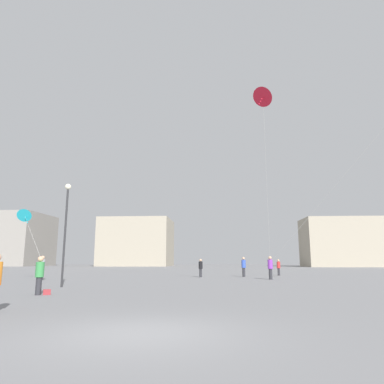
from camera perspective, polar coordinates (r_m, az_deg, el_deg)
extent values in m
plane|color=slate|center=(8.07, -8.36, -21.46)|extent=(300.00, 300.00, 0.00)
cylinder|color=#2D2D33|center=(17.61, -23.32, -13.64)|extent=(0.25, 0.25, 0.77)
cylinder|color=#388C47|center=(17.58, -23.14, -11.32)|extent=(0.37, 0.37, 0.67)
sphere|color=tan|center=(17.58, -23.03, -9.83)|extent=(0.25, 0.25, 0.25)
cylinder|color=#2D2D33|center=(34.23, 8.28, -12.58)|extent=(0.27, 0.27, 0.82)
cylinder|color=#3351B7|center=(34.21, 8.24, -11.29)|extent=(0.39, 0.39, 0.72)
sphere|color=tan|center=(34.21, 8.22, -10.47)|extent=(0.27, 0.27, 0.27)
cylinder|color=#2D2D33|center=(30.64, -22.91, -12.05)|extent=(0.28, 0.28, 0.85)
cylinder|color=gray|center=(30.62, -22.80, -10.57)|extent=(0.41, 0.41, 0.74)
sphere|color=tan|center=(30.62, -22.73, -9.63)|extent=(0.28, 0.28, 0.28)
cylinder|color=#2D2D33|center=(37.77, 13.70, -12.30)|extent=(0.24, 0.24, 0.73)
cylinder|color=red|center=(37.76, 13.66, -11.26)|extent=(0.35, 0.35, 0.63)
sphere|color=tan|center=(37.76, 13.63, -10.60)|extent=(0.24, 0.24, 0.24)
cylinder|color=#2D2D33|center=(33.29, 1.39, -12.81)|extent=(0.24, 0.24, 0.75)
cylinder|color=black|center=(33.28, 1.38, -11.61)|extent=(0.36, 0.36, 0.65)
sphere|color=tan|center=(33.28, 1.38, -10.84)|extent=(0.24, 0.24, 0.24)
cylinder|color=#2D2D33|center=(29.87, 12.45, -12.70)|extent=(0.27, 0.27, 0.84)
cylinder|color=purple|center=(29.85, 12.39, -11.20)|extent=(0.40, 0.40, 0.73)
sphere|color=tan|center=(29.85, 12.35, -10.24)|extent=(0.27, 0.27, 0.27)
cone|color=#1EB2C6|center=(31.80, -25.21, -3.35)|extent=(1.28, 0.98, 1.03)
sphere|color=#1EB2C6|center=(31.67, -25.08, -3.72)|extent=(0.10, 0.10, 0.10)
sphere|color=#1EB2C6|center=(31.54, -24.94, -4.09)|extent=(0.10, 0.10, 0.10)
sphere|color=#1EB2C6|center=(31.42, -24.81, -4.46)|extent=(0.10, 0.10, 0.10)
cylinder|color=silver|center=(31.15, -24.03, -6.82)|extent=(1.88, 0.16, 3.80)
cone|color=red|center=(23.47, 11.28, 14.74)|extent=(1.58, 1.57, 1.12)
sphere|color=red|center=(23.28, 11.08, 14.38)|extent=(0.10, 0.10, 0.10)
sphere|color=red|center=(23.09, 10.87, 14.02)|extent=(0.10, 0.10, 0.10)
sphere|color=red|center=(22.91, 10.67, 13.65)|extent=(0.10, 0.10, 0.10)
cylinder|color=silver|center=(26.00, 11.90, 0.30)|extent=(1.38, 8.55, 10.27)
cylinder|color=silver|center=(25.92, 21.38, 0.25)|extent=(6.96, 10.65, 9.74)
cube|color=gray|center=(112.84, -27.06, -6.82)|extent=(19.53, 18.40, 14.32)
cube|color=#A39984|center=(99.89, -8.73, -7.99)|extent=(18.59, 16.19, 12.64)
cube|color=#A39984|center=(94.95, 24.06, -7.35)|extent=(22.40, 10.69, 11.58)
cylinder|color=#2D2D30|center=(22.23, -19.67, -6.79)|extent=(0.12, 0.12, 5.68)
sphere|color=#EAE5C6|center=(22.61, -19.19, 0.79)|extent=(0.36, 0.36, 0.36)
cube|color=maroon|center=(17.57, -22.18, -14.60)|extent=(0.35, 0.27, 0.24)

